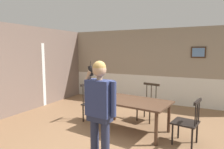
{
  "coord_description": "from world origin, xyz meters",
  "views": [
    {
      "loc": [
        1.7,
        -3.5,
        1.85
      ],
      "look_at": [
        0.14,
        -0.33,
        1.43
      ],
      "focal_mm": 32.16,
      "sensor_mm": 36.0,
      "label": 1
    }
  ],
  "objects": [
    {
      "name": "person_figure",
      "position": [
        0.15,
        -0.79,
        0.98
      ],
      "size": [
        0.59,
        0.28,
        1.69
      ],
      "rotation": [
        0.0,
        0.0,
        3.04
      ],
      "color": "#282E49",
      "rests_on": "ground_plane"
    },
    {
      "name": "chair_at_table_head",
      "position": [
        0.25,
        1.6,
        0.47
      ],
      "size": [
        0.57,
        0.57,
        0.98
      ],
      "rotation": [
        0.0,
        0.0,
        2.91
      ],
      "color": "#2D2319",
      "rests_on": "ground_plane"
    },
    {
      "name": "chair_by_doorway",
      "position": [
        -1.08,
        0.88,
        0.48
      ],
      "size": [
        0.45,
        0.45,
        1.0
      ],
      "rotation": [
        0.0,
        0.0,
        4.66
      ],
      "color": "black",
      "rests_on": "ground_plane"
    },
    {
      "name": "chair_near_window",
      "position": [
        1.35,
        0.57,
        0.46
      ],
      "size": [
        0.54,
        0.54,
        0.92
      ],
      "rotation": [
        0.0,
        0.0,
        1.4
      ],
      "color": "black",
      "rests_on": "ground_plane"
    },
    {
      "name": "room_left_partition",
      "position": [
        -3.38,
        0.01,
        1.3
      ],
      "size": [
        0.13,
        7.03,
        2.61
      ],
      "color": "#756056",
      "rests_on": "ground_plane"
    },
    {
      "name": "ground_plane",
      "position": [
        0.0,
        0.0,
        0.0
      ],
      "size": [
        7.73,
        7.73,
        0.0
      ],
      "primitive_type": "plane",
      "color": "#846042"
    },
    {
      "name": "dining_table",
      "position": [
        0.13,
        0.73,
        0.64
      ],
      "size": [
        1.78,
        1.18,
        0.72
      ],
      "rotation": [
        0.0,
        0.0,
        -0.13
      ],
      "color": "#4C3323",
      "rests_on": "ground_plane"
    },
    {
      "name": "room_back_partition",
      "position": [
        0.0,
        3.52,
        1.26
      ],
      "size": [
        6.75,
        0.17,
        2.61
      ],
      "color": "gray",
      "rests_on": "ground_plane"
    }
  ]
}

